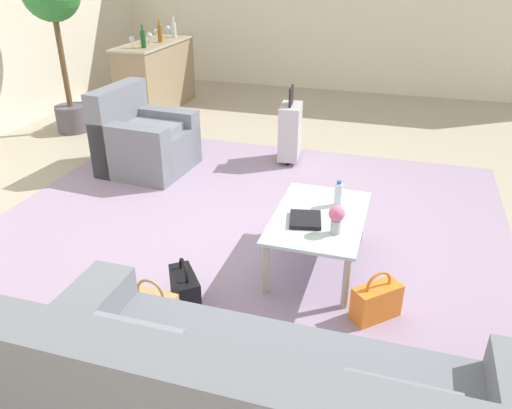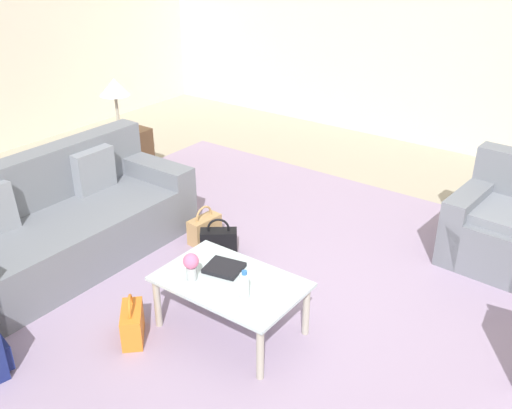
# 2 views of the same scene
# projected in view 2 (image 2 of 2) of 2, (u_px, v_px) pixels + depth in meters

# --- Properties ---
(ground_plane) EXTENTS (12.00, 12.00, 0.00)m
(ground_plane) POSITION_uv_depth(u_px,v_px,m) (315.00, 315.00, 4.28)
(ground_plane) COLOR #A89E89
(wall_back) EXTENTS (10.24, 0.12, 3.10)m
(wall_back) POSITION_uv_depth(u_px,v_px,m) (503.00, 29.00, 6.53)
(wall_back) COLOR silver
(wall_back) RESTS_ON ground
(area_rug) EXTENTS (5.20, 4.40, 0.01)m
(area_rug) POSITION_uv_depth(u_px,v_px,m) (265.00, 277.00, 4.74)
(area_rug) COLOR #9984A3
(area_rug) RESTS_ON ground
(couch) EXTENTS (0.93, 2.27, 0.91)m
(couch) POSITION_uv_depth(u_px,v_px,m) (59.00, 227.00, 4.87)
(couch) COLOR slate
(couch) RESTS_ON ground
(armchair) EXTENTS (0.90, 0.90, 0.89)m
(armchair) POSITION_uv_depth(u_px,v_px,m) (508.00, 228.00, 4.87)
(armchair) COLOR slate
(armchair) RESTS_ON ground
(coffee_table) EXTENTS (1.01, 0.65, 0.43)m
(coffee_table) POSITION_uv_depth(u_px,v_px,m) (231.00, 287.00, 3.96)
(coffee_table) COLOR silver
(coffee_table) RESTS_ON ground
(water_bottle) EXTENTS (0.06, 0.06, 0.20)m
(water_bottle) POSITION_uv_depth(u_px,v_px,m) (244.00, 285.00, 3.72)
(water_bottle) COLOR silver
(water_bottle) RESTS_ON coffee_table
(coffee_table_book) EXTENTS (0.29, 0.27, 0.03)m
(coffee_table_book) POSITION_uv_depth(u_px,v_px,m) (224.00, 268.00, 4.05)
(coffee_table_book) COLOR black
(coffee_table_book) RESTS_ON coffee_table
(flower_vase) EXTENTS (0.11, 0.11, 0.21)m
(flower_vase) POSITION_uv_depth(u_px,v_px,m) (191.00, 264.00, 3.89)
(flower_vase) COLOR #B2B7BC
(flower_vase) RESTS_ON coffee_table
(side_table) EXTENTS (0.53, 0.53, 0.54)m
(side_table) POSITION_uv_depth(u_px,v_px,m) (122.00, 152.00, 6.57)
(side_table) COLOR #513823
(side_table) RESTS_ON ground
(table_lamp) EXTENTS (0.34, 0.34, 0.59)m
(table_lamp) POSITION_uv_depth(u_px,v_px,m) (115.00, 89.00, 6.25)
(table_lamp) COLOR #ADA899
(table_lamp) RESTS_ON side_table
(handbag_black) EXTENTS (0.34, 0.31, 0.36)m
(handbag_black) POSITION_uv_depth(u_px,v_px,m) (219.00, 242.00, 5.01)
(handbag_black) COLOR black
(handbag_black) RESTS_ON ground
(handbag_orange) EXTENTS (0.32, 0.33, 0.36)m
(handbag_orange) POSITION_uv_depth(u_px,v_px,m) (132.00, 323.00, 3.98)
(handbag_orange) COLOR orange
(handbag_orange) RESTS_ON ground
(handbag_tan) EXTENTS (0.16, 0.33, 0.36)m
(handbag_tan) POSITION_uv_depth(u_px,v_px,m) (205.00, 229.00, 5.22)
(handbag_tan) COLOR tan
(handbag_tan) RESTS_ON ground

